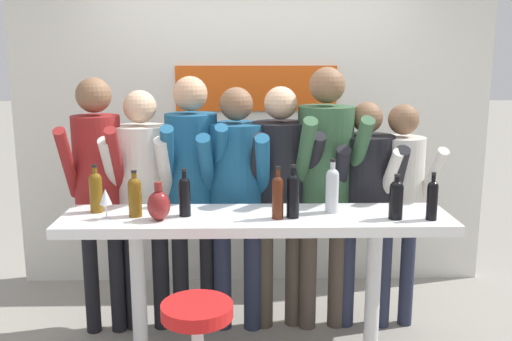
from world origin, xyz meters
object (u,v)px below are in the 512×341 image
at_px(person_center_right, 280,183).
at_px(person_rightmost, 400,191).
at_px(wine_bottle_0, 135,195).
at_px(wine_bottle_5, 185,194).
at_px(wine_bottle_6, 432,198).
at_px(person_center, 237,184).
at_px(wine_glass_0, 106,198).
at_px(person_far_left, 98,177).
at_px(person_left, 143,185).
at_px(wine_bottle_2, 278,195).
at_px(person_far_right, 364,193).
at_px(wine_bottle_4, 332,188).
at_px(tasting_table, 256,243).
at_px(person_center_left, 192,175).
at_px(decorative_vase, 159,205).
at_px(person_right, 325,171).
at_px(wine_bottle_3, 396,198).
at_px(wine_bottle_1, 293,194).
at_px(wine_bottle_7, 96,190).

bearing_deg(person_center_right, person_rightmost, -9.16).
xyz_separation_m(person_rightmost, wine_bottle_0, (-1.70, -0.56, 0.13)).
distance_m(wine_bottle_5, wine_bottle_6, 1.41).
relative_size(person_center, wine_glass_0, 9.58).
bearing_deg(wine_bottle_0, person_far_left, 123.52).
height_order(person_left, person_rightmost, person_left).
bearing_deg(wine_bottle_0, wine_bottle_2, -4.36).
bearing_deg(person_far_right, wine_bottle_2, -132.09).
relative_size(wine_bottle_4, wine_glass_0, 1.82).
relative_size(person_left, wine_bottle_6, 6.09).
height_order(person_center, wine_bottle_6, person_center).
bearing_deg(person_far_left, wine_bottle_5, -42.42).
bearing_deg(person_rightmost, tasting_table, -159.55).
bearing_deg(wine_bottle_2, tasting_table, 148.64).
bearing_deg(person_center, person_left, -178.02).
height_order(person_rightmost, wine_bottle_6, person_rightmost).
bearing_deg(person_center_left, decorative_vase, -110.13).
xyz_separation_m(person_far_left, person_right, (1.52, 0.04, 0.02)).
xyz_separation_m(wine_bottle_0, decorative_vase, (0.15, -0.08, -0.04)).
distance_m(person_far_left, decorative_vase, 0.77).
bearing_deg(tasting_table, person_rightmost, 28.74).
bearing_deg(wine_bottle_5, wine_bottle_6, -4.38).
distance_m(wine_bottle_0, wine_glass_0, 0.16).
relative_size(person_center_right, decorative_vase, 7.72).
height_order(person_center_right, wine_bottle_5, person_center_right).
height_order(person_right, wine_bottle_2, person_right).
bearing_deg(wine_glass_0, wine_bottle_2, -0.63).
relative_size(wine_bottle_2, wine_bottle_3, 1.17).
bearing_deg(person_far_right, person_center_left, -177.44).
relative_size(wine_bottle_1, wine_glass_0, 1.75).
bearing_deg(tasting_table, person_far_right, 36.36).
bearing_deg(person_center, person_far_right, 5.57).
xyz_separation_m(person_far_left, person_rightmost, (2.04, 0.05, -0.12)).
height_order(person_right, wine_bottle_7, person_right).
height_order(wine_bottle_3, wine_bottle_6, wine_bottle_6).
bearing_deg(decorative_vase, wine_bottle_0, 151.85).
distance_m(person_left, wine_bottle_1, 1.14).
bearing_deg(person_far_right, wine_glass_0, -155.93).
bearing_deg(wine_bottle_2, person_left, 144.58).
height_order(person_right, wine_bottle_0, person_right).
relative_size(person_right, wine_bottle_6, 6.63).
bearing_deg(wine_bottle_5, wine_glass_0, -173.04).
bearing_deg(wine_bottle_7, person_left, 67.38).
height_order(person_center, person_rightmost, person_center).
relative_size(person_far_left, wine_glass_0, 9.95).
relative_size(wine_bottle_6, decorative_vase, 1.25).
height_order(person_far_left, person_right, person_right).
xyz_separation_m(person_center, wine_bottle_7, (-0.83, -0.44, 0.07)).
bearing_deg(wine_bottle_7, person_rightmost, 13.38).
relative_size(wine_bottle_6, wine_bottle_7, 0.96).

